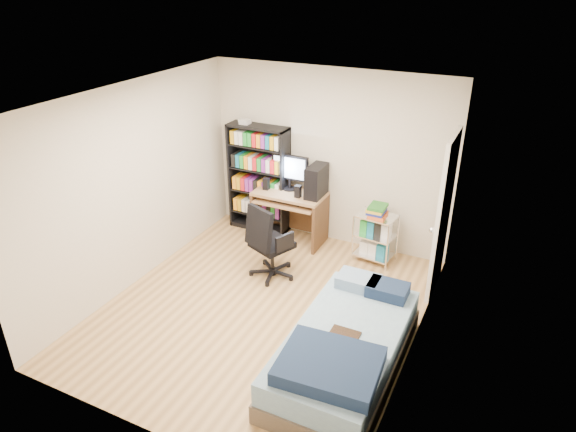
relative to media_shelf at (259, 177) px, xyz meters
The scene contains 7 objects.
room 2.15m from the media_shelf, 60.55° to the right, with size 3.58×4.08×2.58m.
media_shelf is the anchor object (origin of this frame).
computer_desk 0.70m from the media_shelf, ahead, with size 1.01×0.59×1.27m.
office_chair 1.48m from the media_shelf, 55.99° to the right, with size 0.79×0.79×1.01m.
wire_cart 1.91m from the media_shelf, ahead, with size 0.56×0.43×0.84m.
bed 3.34m from the media_shelf, 46.55° to the right, with size 1.02×2.05×0.58m.
door 2.81m from the media_shelf, 10.05° to the right, with size 0.12×0.80×2.00m.
Camera 1 is at (2.45, -4.36, 3.66)m, focal length 32.00 mm.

